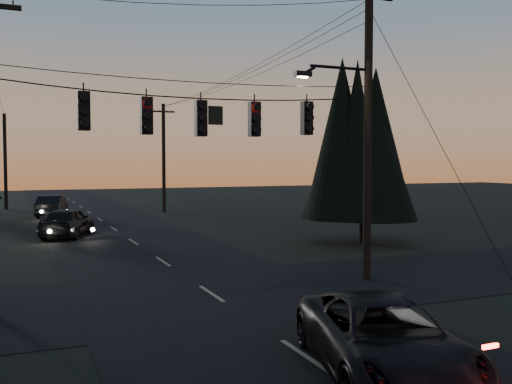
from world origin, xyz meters
name	(u,v)px	position (x,y,z in m)	size (l,w,h in m)	color
main_road	(142,248)	(0.00, 20.00, 0.01)	(8.00, 120.00, 0.02)	black
cross_road	(211,294)	(0.00, 10.00, 0.01)	(60.00, 7.00, 0.02)	black
utility_pole_right	(366,279)	(5.50, 10.00, 0.00)	(5.00, 0.30, 10.00)	black
utility_pole_far_r	(164,212)	(5.50, 38.00, 0.00)	(1.80, 0.30, 8.50)	black
utility_pole_far_l	(6,209)	(-6.00, 46.00, 0.00)	(0.30, 0.30, 8.00)	black
span_signal_assembly	(203,116)	(-0.24, 10.00, 5.29)	(11.50, 0.44, 1.53)	black
evergreen_right	(364,151)	(10.26, 17.33, 4.49)	(4.23, 4.23, 7.79)	black
suv_near	(384,339)	(0.80, 2.49, 0.71)	(2.35, 5.09, 1.41)	black
sedan_oncoming_a	(67,222)	(-2.83, 25.24, 0.79)	(1.87, 4.65, 1.58)	black
sedan_oncoming_b	(52,206)	(-2.85, 37.45, 0.77)	(1.63, 4.68, 1.54)	black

